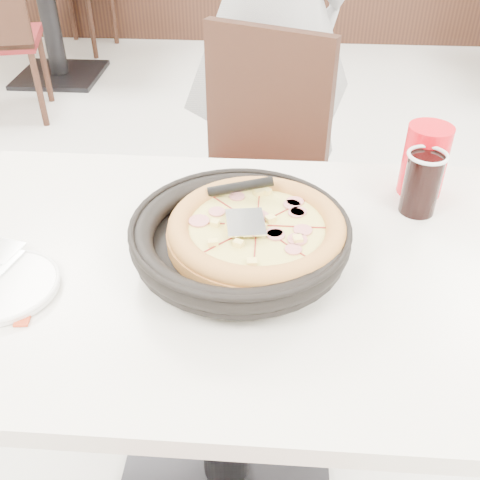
# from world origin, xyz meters

# --- Properties ---
(floor) EXTENTS (7.00, 7.00, 0.00)m
(floor) POSITION_xyz_m (0.00, 0.00, 0.00)
(floor) COLOR #B8B8B3
(floor) RESTS_ON ground
(main_table) EXTENTS (1.22, 0.83, 0.75)m
(main_table) POSITION_xyz_m (-0.28, -0.27, 0.38)
(main_table) COLOR white
(main_table) RESTS_ON floor
(chair_far) EXTENTS (0.55, 0.55, 0.95)m
(chair_far) POSITION_xyz_m (-0.29, 0.38, 0.47)
(chair_far) COLOR black
(chair_far) RESTS_ON floor
(trivet) EXTENTS (0.12, 0.12, 0.04)m
(trivet) POSITION_xyz_m (-0.24, -0.25, 0.77)
(trivet) COLOR black
(trivet) RESTS_ON main_table
(pizza_pan) EXTENTS (0.40, 0.40, 0.01)m
(pizza_pan) POSITION_xyz_m (-0.24, -0.27, 0.79)
(pizza_pan) COLOR black
(pizza_pan) RESTS_ON trivet
(pizza) EXTENTS (0.34, 0.34, 0.02)m
(pizza) POSITION_xyz_m (-0.21, -0.27, 0.81)
(pizza) COLOR #C57E32
(pizza) RESTS_ON pizza_pan
(pizza_server) EXTENTS (0.08, 0.10, 0.00)m
(pizza_server) POSITION_xyz_m (-0.23, -0.28, 0.84)
(pizza_server) COLOR silver
(pizza_server) RESTS_ON pizza
(side_plate) EXTENTS (0.20, 0.20, 0.01)m
(side_plate) POSITION_xyz_m (-0.66, -0.39, 0.76)
(side_plate) COLOR white
(side_plate) RESTS_ON napkin
(cola_glass) EXTENTS (0.08, 0.08, 0.13)m
(cola_glass) POSITION_xyz_m (0.13, -0.08, 0.81)
(cola_glass) COLOR black
(cola_glass) RESTS_ON main_table
(red_cup) EXTENTS (0.10, 0.10, 0.16)m
(red_cup) POSITION_xyz_m (0.15, 0.00, 0.83)
(red_cup) COLOR red
(red_cup) RESTS_ON main_table
(diner_person) EXTENTS (0.80, 0.68, 1.86)m
(diner_person) POSITION_xyz_m (-0.22, 0.89, 0.93)
(diner_person) COLOR #A9AAAE
(diner_person) RESTS_ON floor
(bg_table_left) EXTENTS (1.22, 0.83, 0.75)m
(bg_table_left) POSITION_xyz_m (-1.69, 2.60, 0.38)
(bg_table_left) COLOR white
(bg_table_left) RESTS_ON floor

